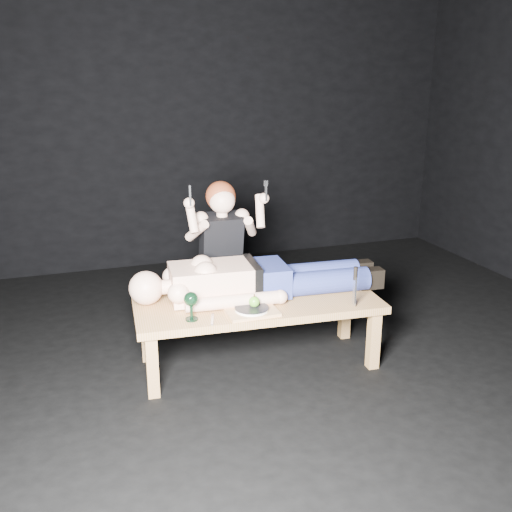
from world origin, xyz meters
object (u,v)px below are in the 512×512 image
at_px(table, 258,333).
at_px(lying_man, 261,274).
at_px(kneeling_woman, 219,255).
at_px(serving_tray, 252,312).
at_px(goblet, 191,306).
at_px(carving_knife, 355,287).

bearing_deg(table, lying_man, 68.72).
distance_m(kneeling_woman, serving_tray, 0.80).
xyz_separation_m(table, lying_man, (0.06, 0.13, 0.37)).
relative_size(lying_man, goblet, 9.51).
relative_size(lying_man, serving_tray, 5.44).
bearing_deg(table, goblet, -158.79).
height_order(table, serving_tray, serving_tray).
xyz_separation_m(serving_tray, carving_knife, (0.66, -0.11, 0.12)).
height_order(kneeling_woman, goblet, kneeling_woman).
height_order(lying_man, goblet, lying_man).
xyz_separation_m(kneeling_woman, serving_tray, (-0.00, -0.79, -0.14)).
relative_size(kneeling_woman, serving_tray, 3.78).
xyz_separation_m(table, goblet, (-0.48, -0.15, 0.32)).
distance_m(serving_tray, goblet, 0.39).
relative_size(table, carving_knife, 6.00).
xyz_separation_m(table, carving_knife, (0.55, -0.27, 0.36)).
bearing_deg(kneeling_woman, table, -79.85).
relative_size(table, lying_man, 0.93).
distance_m(serving_tray, carving_knife, 0.68).
height_order(lying_man, carving_knife, lying_man).
height_order(kneeling_woman, carving_knife, kneeling_woman).
bearing_deg(lying_man, serving_tray, -114.83).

